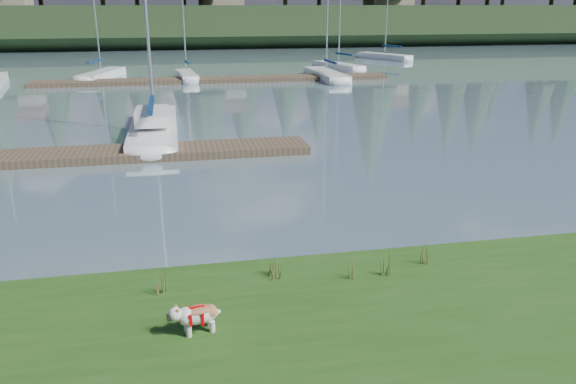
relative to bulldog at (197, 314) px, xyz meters
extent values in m
plane|color=gray|center=(0.77, 34.03, -0.67)|extent=(200.00, 200.00, 0.00)
cube|color=black|center=(0.77, 77.03, 1.83)|extent=(200.00, 20.00, 5.00)
cylinder|color=silver|center=(-0.15, -0.12, -0.22)|extent=(0.09, 0.09, 0.19)
cylinder|color=silver|center=(-0.18, 0.07, -0.22)|extent=(0.09, 0.09, 0.19)
cylinder|color=silver|center=(0.23, -0.06, -0.22)|extent=(0.09, 0.09, 0.19)
cylinder|color=silver|center=(0.20, 0.13, -0.22)|extent=(0.09, 0.09, 0.19)
ellipsoid|color=silver|center=(0.03, 0.01, -0.02)|extent=(0.69, 0.43, 0.30)
ellipsoid|color=#A7673E|center=(0.03, 0.01, 0.08)|extent=(0.49, 0.37, 0.11)
ellipsoid|color=silver|center=(-0.35, -0.06, 0.08)|extent=(0.26, 0.27, 0.22)
cube|color=black|center=(-0.44, -0.08, 0.04)|extent=(0.09, 0.12, 0.09)
cube|color=white|center=(-1.17, 16.65, -0.45)|extent=(1.98, 8.57, 0.70)
ellipsoid|color=white|center=(-1.19, 20.93, -0.45)|extent=(1.88, 2.34, 0.70)
cube|color=#0C284D|center=(-1.16, 15.39, 0.88)|extent=(0.22, 3.89, 0.20)
cube|color=white|center=(-1.17, 16.17, 0.28)|extent=(1.38, 3.12, 0.45)
cube|color=#4C3D2C|center=(-3.23, 13.03, -0.52)|extent=(16.00, 2.00, 0.30)
cube|color=#4C3D2C|center=(2.77, 34.03, -0.52)|extent=(26.00, 2.20, 0.30)
cube|color=white|center=(-5.71, 37.63, -0.45)|extent=(3.22, 6.70, 0.70)
ellipsoid|color=white|center=(-4.82, 40.77, -0.45)|extent=(1.86, 2.11, 0.70)
cube|color=#0C284D|center=(-5.95, 36.77, 0.73)|extent=(0.90, 2.56, 0.20)
cube|color=white|center=(0.72, 35.54, -0.45)|extent=(1.70, 5.34, 0.70)
ellipsoid|color=white|center=(0.46, 38.15, -0.45)|extent=(1.28, 1.54, 0.70)
cylinder|color=silver|center=(0.72, 35.54, 4.26)|extent=(0.12, 0.12, 8.26)
cube|color=#0C284D|center=(0.79, 34.83, 0.73)|extent=(0.40, 2.10, 0.20)
cube|color=white|center=(11.28, 34.17, -0.45)|extent=(1.88, 7.39, 0.70)
ellipsoid|color=white|center=(11.17, 37.84, -0.45)|extent=(1.66, 2.05, 0.70)
cube|color=#0C284D|center=(11.30, 33.17, 0.73)|extent=(0.28, 2.93, 0.20)
cube|color=white|center=(13.94, 40.00, -0.45)|extent=(3.29, 6.24, 0.70)
ellipsoid|color=white|center=(12.95, 42.90, -0.45)|extent=(1.80, 2.01, 0.70)
cylinder|color=silver|center=(13.94, 40.00, 4.85)|extent=(0.12, 0.12, 9.44)
cube|color=#0C284D|center=(14.21, 39.21, 0.73)|extent=(0.97, 2.37, 0.20)
cube|color=white|center=(21.34, 48.40, -0.45)|extent=(4.28, 6.12, 0.70)
ellipsoid|color=white|center=(19.82, 51.12, -0.45)|extent=(2.02, 2.15, 0.70)
cylinder|color=silver|center=(21.34, 48.40, 4.78)|extent=(0.12, 0.12, 9.29)
cube|color=#0C284D|center=(21.76, 47.66, 0.73)|extent=(1.39, 2.26, 0.20)
cone|color=#475B23|center=(1.56, 1.63, -0.05)|extent=(0.03, 0.03, 0.54)
cone|color=brown|center=(1.67, 1.56, -0.10)|extent=(0.03, 0.03, 0.43)
cone|color=#475B23|center=(1.62, 1.66, -0.02)|extent=(0.03, 0.03, 0.59)
cone|color=brown|center=(1.70, 1.60, -0.13)|extent=(0.03, 0.03, 0.38)
cone|color=#475B23|center=(1.58, 1.55, -0.08)|extent=(0.03, 0.03, 0.48)
cone|color=#475B23|center=(1.54, 1.79, -0.11)|extent=(0.03, 0.03, 0.42)
cone|color=brown|center=(1.65, 1.72, -0.15)|extent=(0.03, 0.03, 0.34)
cone|color=#475B23|center=(1.60, 1.82, -0.09)|extent=(0.03, 0.03, 0.46)
cone|color=brown|center=(1.68, 1.76, -0.17)|extent=(0.03, 0.03, 0.29)
cone|color=#475B23|center=(1.56, 1.71, -0.13)|extent=(0.03, 0.03, 0.38)
cone|color=#475B23|center=(3.68, 1.36, -0.04)|extent=(0.03, 0.03, 0.55)
cone|color=brown|center=(3.79, 1.29, -0.10)|extent=(0.03, 0.03, 0.44)
cone|color=#475B23|center=(3.74, 1.39, -0.01)|extent=(0.03, 0.03, 0.61)
cone|color=brown|center=(3.82, 1.33, -0.12)|extent=(0.03, 0.03, 0.39)
cone|color=#475B23|center=(3.70, 1.28, -0.07)|extent=(0.03, 0.03, 0.50)
cone|color=#475B23|center=(-0.66, 1.40, -0.08)|extent=(0.03, 0.03, 0.49)
cone|color=brown|center=(-0.55, 1.33, -0.12)|extent=(0.03, 0.03, 0.39)
cone|color=#475B23|center=(-0.60, 1.43, -0.05)|extent=(0.03, 0.03, 0.54)
cone|color=brown|center=(-0.52, 1.37, -0.15)|extent=(0.03, 0.03, 0.34)
cone|color=#475B23|center=(-0.64, 1.32, -0.10)|extent=(0.03, 0.03, 0.44)
cone|color=#475B23|center=(2.97, 1.36, -0.14)|extent=(0.03, 0.03, 0.36)
cone|color=brown|center=(3.08, 1.29, -0.17)|extent=(0.03, 0.03, 0.29)
cone|color=#475B23|center=(3.03, 1.39, -0.12)|extent=(0.03, 0.03, 0.40)
cone|color=brown|center=(3.11, 1.33, -0.19)|extent=(0.03, 0.03, 0.26)
cone|color=#475B23|center=(2.99, 1.28, -0.15)|extent=(0.03, 0.03, 0.33)
cone|color=#475B23|center=(4.69, 1.68, -0.07)|extent=(0.03, 0.03, 0.49)
cone|color=brown|center=(4.80, 1.61, -0.12)|extent=(0.03, 0.03, 0.39)
cone|color=#475B23|center=(4.75, 1.71, -0.05)|extent=(0.03, 0.03, 0.54)
cone|color=brown|center=(4.83, 1.65, -0.15)|extent=(0.03, 0.03, 0.34)
cone|color=#475B23|center=(4.71, 1.60, -0.10)|extent=(0.03, 0.03, 0.44)
cube|color=#33281C|center=(0.77, 2.43, -0.60)|extent=(60.00, 0.50, 0.14)
cylinder|color=#382619|center=(-9.23, 76.03, 5.23)|extent=(0.60, 0.60, 1.80)
cylinder|color=#382619|center=(3.77, 70.03, 5.23)|extent=(0.60, 0.60, 1.80)
cylinder|color=#382619|center=(15.77, 74.03, 5.23)|extent=(0.60, 0.60, 1.80)
cylinder|color=#382619|center=(28.77, 72.03, 5.23)|extent=(0.60, 0.60, 1.80)
cylinder|color=#382619|center=(42.77, 75.03, 5.23)|extent=(0.60, 0.60, 1.80)
cylinder|color=#382619|center=(55.77, 71.03, 5.23)|extent=(0.60, 0.60, 1.80)
camera|label=1|loc=(-0.10, -8.17, 4.81)|focal=35.00mm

